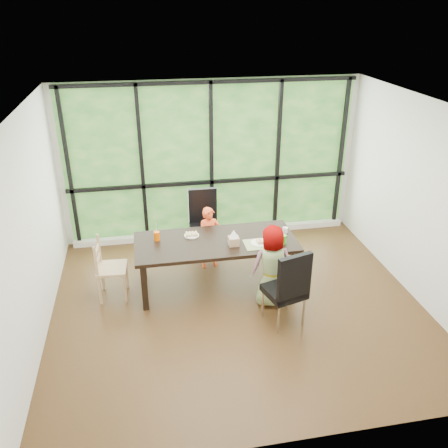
{
  "coord_description": "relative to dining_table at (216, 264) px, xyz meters",
  "views": [
    {
      "loc": [
        -1.15,
        -5.19,
        3.83
      ],
      "look_at": [
        -0.11,
        0.43,
        1.05
      ],
      "focal_mm": 37.44,
      "sensor_mm": 36.0,
      "label": 1
    }
  ],
  "objects": [
    {
      "name": "ground",
      "position": [
        0.21,
        -0.53,
        -0.38
      ],
      "size": [
        5.0,
        5.0,
        0.0
      ],
      "primitive_type": "plane",
      "color": "black",
      "rests_on": "ground"
    },
    {
      "name": "back_wall",
      "position": [
        0.21,
        1.72,
        0.98
      ],
      "size": [
        5.0,
        0.0,
        5.0
      ],
      "primitive_type": "plane",
      "rotation": [
        1.57,
        0.0,
        0.0
      ],
      "color": "silver",
      "rests_on": "ground"
    },
    {
      "name": "foliage_backdrop",
      "position": [
        0.21,
        1.7,
        0.98
      ],
      "size": [
        4.8,
        0.02,
        2.65
      ],
      "primitive_type": "cube",
      "color": "#1E4F1E",
      "rests_on": "back_wall"
    },
    {
      "name": "window_mullions",
      "position": [
        0.21,
        1.66,
        0.98
      ],
      "size": [
        4.8,
        0.06,
        2.65
      ],
      "primitive_type": null,
      "color": "black",
      "rests_on": "back_wall"
    },
    {
      "name": "window_sill",
      "position": [
        0.21,
        1.62,
        -0.33
      ],
      "size": [
        4.8,
        0.12,
        0.1
      ],
      "primitive_type": "cube",
      "color": "silver",
      "rests_on": "ground"
    },
    {
      "name": "dining_table",
      "position": [
        0.0,
        0.0,
        0.0
      ],
      "size": [
        2.33,
        1.15,
        0.75
      ],
      "primitive_type": "cube",
      "rotation": [
        0.0,
        0.0,
        -0.08
      ],
      "color": "black",
      "rests_on": "ground"
    },
    {
      "name": "chair_window_leather",
      "position": [
        -0.02,
        0.98,
        0.17
      ],
      "size": [
        0.47,
        0.47,
        1.08
      ],
      "primitive_type": "cube",
      "rotation": [
        0.0,
        0.0,
        -0.02
      ],
      "color": "black",
      "rests_on": "ground"
    },
    {
      "name": "chair_interior_leather",
      "position": [
        0.72,
        -0.98,
        0.17
      ],
      "size": [
        0.57,
        0.57,
        1.08
      ],
      "primitive_type": "cube",
      "rotation": [
        0.0,
        0.0,
        3.42
      ],
      "color": "black",
      "rests_on": "ground"
    },
    {
      "name": "chair_end_beech",
      "position": [
        -1.46,
        0.01,
        0.08
      ],
      "size": [
        0.43,
        0.44,
        0.9
      ],
      "primitive_type": "cube",
      "rotation": [
        0.0,
        0.0,
        1.51
      ],
      "color": "tan",
      "rests_on": "ground"
    },
    {
      "name": "child_toddler",
      "position": [
        0.0,
        0.59,
        0.12
      ],
      "size": [
        0.4,
        0.29,
        0.99
      ],
      "primitive_type": "imported",
      "rotation": [
        0.0,
        0.0,
        0.17
      ],
      "color": "#FC5423",
      "rests_on": "ground"
    },
    {
      "name": "child_older",
      "position": [
        0.67,
        -0.55,
        0.21
      ],
      "size": [
        0.58,
        0.39,
        1.17
      ],
      "primitive_type": "imported",
      "rotation": [
        0.0,
        0.0,
        3.17
      ],
      "color": "slate",
      "rests_on": "ground"
    },
    {
      "name": "placemat",
      "position": [
        0.59,
        -0.21,
        0.38
      ],
      "size": [
        0.45,
        0.33,
        0.01
      ],
      "primitive_type": "cube",
      "color": "tan",
      "rests_on": "dining_table"
    },
    {
      "name": "plate_far",
      "position": [
        -0.32,
        0.21,
        0.38
      ],
      "size": [
        0.21,
        0.21,
        0.01
      ],
      "primitive_type": "cylinder",
      "color": "white",
      "rests_on": "dining_table"
    },
    {
      "name": "plate_near",
      "position": [
        0.59,
        -0.19,
        0.38
      ],
      "size": [
        0.25,
        0.25,
        0.02
      ],
      "primitive_type": "cylinder",
      "color": "white",
      "rests_on": "dining_table"
    },
    {
      "name": "orange_cup",
      "position": [
        -0.81,
        0.17,
        0.44
      ],
      "size": [
        0.08,
        0.08,
        0.13
      ],
      "primitive_type": "cylinder",
      "color": "#FF6100",
      "rests_on": "dining_table"
    },
    {
      "name": "green_cup",
      "position": [
        0.91,
        -0.26,
        0.44
      ],
      "size": [
        0.08,
        0.08,
        0.13
      ],
      "primitive_type": "cylinder",
      "color": "green",
      "rests_on": "dining_table"
    },
    {
      "name": "white_mug",
      "position": [
        1.04,
        0.07,
        0.41
      ],
      "size": [
        0.08,
        0.08,
        0.08
      ],
      "primitive_type": "cylinder",
      "color": "white",
      "rests_on": "dining_table"
    },
    {
      "name": "tissue_box",
      "position": [
        0.22,
        -0.17,
        0.44
      ],
      "size": [
        0.14,
        0.14,
        0.12
      ],
      "primitive_type": "cube",
      "color": "tan",
      "rests_on": "dining_table"
    },
    {
      "name": "crepe_rolls_far",
      "position": [
        -0.32,
        0.21,
        0.41
      ],
      "size": [
        0.2,
        0.12,
        0.04
      ],
      "primitive_type": null,
      "color": "tan",
      "rests_on": "plate_far"
    },
    {
      "name": "crepe_rolls_near",
      "position": [
        0.59,
        -0.19,
        0.41
      ],
      "size": [
        0.1,
        0.12,
        0.04
      ],
      "primitive_type": null,
      "color": "tan",
      "rests_on": "plate_near"
    },
    {
      "name": "straw_white",
      "position": [
        -0.81,
        0.17,
        0.55
      ],
      "size": [
        0.01,
        0.04,
        0.2
      ],
      "primitive_type": "cylinder",
      "rotation": [
        0.14,
        0.0,
        0.0
      ],
      "color": "white",
      "rests_on": "orange_cup"
    },
    {
      "name": "straw_pink",
      "position": [
        0.91,
        -0.26,
        0.55
      ],
      "size": [
        0.01,
        0.04,
        0.2
      ],
      "primitive_type": "cylinder",
      "rotation": [
        0.14,
        0.0,
        0.0
      ],
      "color": "pink",
      "rests_on": "green_cup"
    },
    {
      "name": "tissue",
      "position": [
        0.22,
        -0.17,
        0.55
      ],
      "size": [
        0.12,
        0.12,
        0.11
      ],
      "primitive_type": "cone",
      "color": "white",
      "rests_on": "tissue_box"
    }
  ]
}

